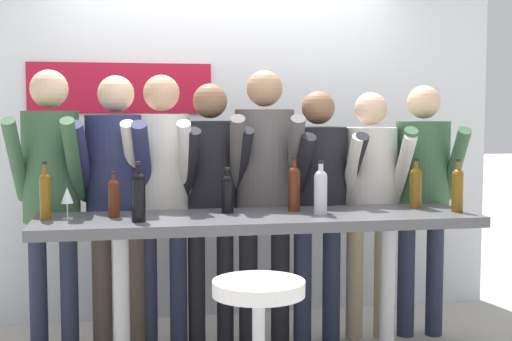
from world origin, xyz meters
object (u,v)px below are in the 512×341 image
person_right (318,189)px  person_rightmost (423,182)px  person_left (117,183)px  person_center_left (162,180)px  wine_bottle_1 (45,194)px  person_center_right (265,176)px  wine_bottle_6 (458,188)px  wine_glass_0 (67,196)px  person_center (211,184)px  wine_bottle_0 (138,194)px  wine_bottle_7 (321,190)px  bar_stool (259,332)px  wine_bottle_4 (227,192)px  wine_bottle_5 (114,196)px  tasting_table (259,237)px  person_far_right (370,187)px  wine_bottle_3 (416,186)px  wine_bottle_2 (294,187)px  person_far_left (51,179)px

person_right → person_rightmost: person_rightmost is taller
person_left → person_center_left: bearing=7.2°
person_left → person_right: person_left is taller
wine_bottle_1 → person_left: bearing=52.9°
person_left → person_center_right: (0.94, -0.04, 0.03)m
wine_bottle_6 → wine_glass_0: wine_bottle_6 is taller
person_center → wine_bottle_0: person_center is taller
person_right → person_left: bearing=171.8°
person_center_right → wine_bottle_7: person_center_right is taller
person_right → bar_stool: bearing=-122.2°
wine_bottle_4 → wine_bottle_5: 0.66m
bar_stool → tasting_table: bearing=78.8°
person_far_right → wine_glass_0: (-1.92, -0.43, 0.03)m
tasting_table → wine_bottle_7: size_ratio=8.17×
person_center → wine_bottle_6: 1.53m
wine_bottle_1 → wine_bottle_6: wine_bottle_1 is taller
person_far_right → person_rightmost: (0.37, -0.01, 0.03)m
tasting_table → wine_bottle_3: 1.05m
wine_bottle_5 → person_right: bearing=17.5°
person_right → person_rightmost: bearing=-5.8°
person_right → wine_bottle_2: bearing=-130.2°
person_far_right → wine_bottle_1: size_ratio=5.11×
person_rightmost → wine_bottle_1: bearing=-162.7°
tasting_table → person_far_left: size_ratio=1.42×
person_rightmost → wine_glass_0: bearing=-162.8°
wine_bottle_6 → person_rightmost: bearing=86.9°
bar_stool → wine_bottle_6: 1.63m
person_far_left → person_center_right: size_ratio=0.99×
bar_stool → wine_bottle_7: size_ratio=2.40×
bar_stool → wine_bottle_2: (0.39, 0.92, 0.58)m
wine_bottle_1 → wine_bottle_2: 1.43m
person_center_right → person_center: bearing=-178.5°
person_left → wine_glass_0: size_ratio=9.91×
person_far_right → wine_bottle_7: 0.71m
wine_glass_0 → person_far_right: bearing=12.5°
person_left → person_far_left: bearing=-164.8°
person_center → wine_bottle_7: (0.57, -0.57, 0.01)m
wine_bottle_0 → wine_bottle_4: (0.52, 0.24, -0.02)m
person_far_left → wine_bottle_7: (1.56, -0.53, -0.04)m
wine_bottle_6 → wine_bottle_5: bearing=175.5°
bar_stool → person_rightmost: (1.37, 1.28, 0.56)m
person_right → person_rightmost: size_ratio=0.98×
bar_stool → wine_bottle_1: bearing=141.0°
wine_bottle_4 → wine_bottle_7: 0.55m
person_far_left → wine_bottle_5: size_ratio=6.89×
person_far_right → wine_bottle_4: 1.08m
person_far_left → wine_bottle_2: (1.44, -0.38, -0.03)m
person_rightmost → wine_bottle_2: size_ratio=5.20×
person_far_left → wine_bottle_7: size_ratio=5.74×
bar_stool → wine_bottle_7: 1.09m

